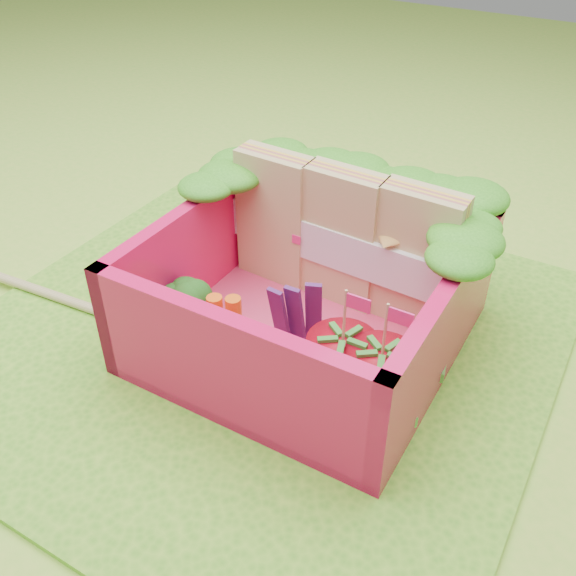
{
  "coord_description": "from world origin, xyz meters",
  "views": [
    {
      "loc": [
        1.29,
        -1.94,
        1.99
      ],
      "look_at": [
        0.11,
        0.09,
        0.28
      ],
      "focal_mm": 40.0,
      "sensor_mm": 36.0,
      "label": 1
    }
  ],
  "objects_px": {
    "sandwich_stack": "(343,238)",
    "chopsticks": "(62,298)",
    "broccoli": "(192,303)",
    "bento_box": "(308,291)",
    "strawberry_left": "(341,367)",
    "strawberry_right": "(379,381)"
  },
  "relations": [
    {
      "from": "strawberry_right",
      "to": "chopsticks",
      "type": "height_order",
      "value": "strawberry_right"
    },
    {
      "from": "bento_box",
      "to": "broccoli",
      "type": "distance_m",
      "value": 0.53
    },
    {
      "from": "bento_box",
      "to": "sandwich_stack",
      "type": "xyz_separation_m",
      "value": [
        0.0,
        0.32,
        0.1
      ]
    },
    {
      "from": "sandwich_stack",
      "to": "chopsticks",
      "type": "relative_size",
      "value": 0.53
    },
    {
      "from": "broccoli",
      "to": "strawberry_left",
      "type": "height_order",
      "value": "strawberry_left"
    },
    {
      "from": "broccoli",
      "to": "strawberry_right",
      "type": "xyz_separation_m",
      "value": [
        0.92,
        -0.02,
        -0.02
      ]
    },
    {
      "from": "sandwich_stack",
      "to": "strawberry_right",
      "type": "relative_size",
      "value": 2.3
    },
    {
      "from": "chopsticks",
      "to": "broccoli",
      "type": "bearing_deg",
      "value": 7.83
    },
    {
      "from": "sandwich_stack",
      "to": "bento_box",
      "type": "bearing_deg",
      "value": -90.83
    },
    {
      "from": "strawberry_left",
      "to": "strawberry_right",
      "type": "bearing_deg",
      "value": 0.14
    },
    {
      "from": "broccoli",
      "to": "chopsticks",
      "type": "height_order",
      "value": "broccoli"
    },
    {
      "from": "broccoli",
      "to": "strawberry_left",
      "type": "relative_size",
      "value": 0.62
    },
    {
      "from": "chopsticks",
      "to": "strawberry_left",
      "type": "bearing_deg",
      "value": 3.27
    },
    {
      "from": "strawberry_left",
      "to": "broccoli",
      "type": "bearing_deg",
      "value": 178.65
    },
    {
      "from": "strawberry_right",
      "to": "chopsticks",
      "type": "bearing_deg",
      "value": -177.04
    },
    {
      "from": "broccoli",
      "to": "chopsticks",
      "type": "relative_size",
      "value": 0.14
    },
    {
      "from": "chopsticks",
      "to": "bento_box",
      "type": "bearing_deg",
      "value": 17.54
    },
    {
      "from": "broccoli",
      "to": "chopsticks",
      "type": "xyz_separation_m",
      "value": [
        -0.76,
        -0.1,
        -0.2
      ]
    },
    {
      "from": "sandwich_stack",
      "to": "strawberry_left",
      "type": "bearing_deg",
      "value": -63.5
    },
    {
      "from": "broccoli",
      "to": "chopsticks",
      "type": "bearing_deg",
      "value": -172.17
    },
    {
      "from": "sandwich_stack",
      "to": "broccoli",
      "type": "xyz_separation_m",
      "value": [
        -0.45,
        -0.6,
        -0.16
      ]
    },
    {
      "from": "strawberry_left",
      "to": "chopsticks",
      "type": "height_order",
      "value": "strawberry_left"
    }
  ]
}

